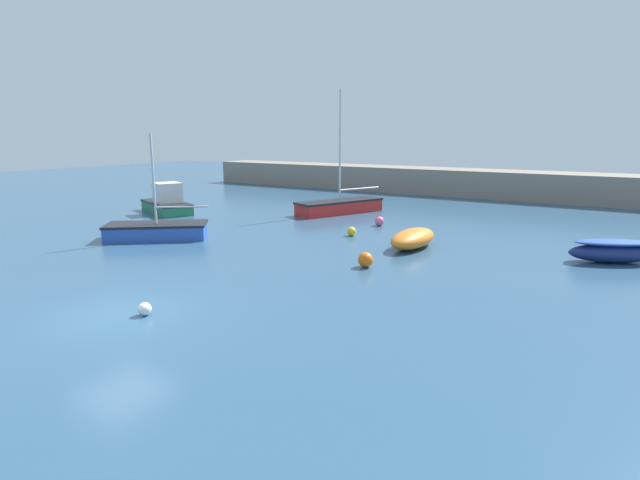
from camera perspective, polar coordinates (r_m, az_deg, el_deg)
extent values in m
cube|color=#2D5170|center=(15.48, -22.02, -8.24)|extent=(120.00, 120.00, 0.20)
cube|color=gray|center=(43.32, 15.84, 6.37)|extent=(49.38, 3.85, 2.15)
ellipsoid|color=orange|center=(22.78, 10.56, 0.18)|extent=(1.58, 3.47, 0.85)
cube|color=red|center=(32.24, 2.25, 3.73)|extent=(3.82, 6.06, 0.73)
cube|color=black|center=(32.18, 2.25, 4.48)|extent=(3.90, 6.18, 0.12)
cylinder|color=silver|center=(31.91, 2.30, 10.60)|extent=(0.13, 0.13, 6.98)
cylinder|color=silver|center=(33.12, 4.53, 5.87)|extent=(1.37, 3.08, 0.10)
ellipsoid|color=navy|center=(23.05, 30.48, -1.30)|extent=(3.57, 2.58, 0.75)
ellipsoid|color=#23479E|center=(22.97, 30.59, -0.26)|extent=(3.21, 2.32, 0.24)
cube|color=#287A4C|center=(33.99, -17.12, 3.51)|extent=(5.01, 3.56, 0.59)
cube|color=black|center=(33.95, -17.16, 4.10)|extent=(5.11, 3.63, 0.12)
cube|color=silver|center=(33.54, -17.04, 5.11)|extent=(2.03, 1.99, 1.38)
cube|color=#2D56B7|center=(25.62, -18.13, 0.86)|extent=(4.81, 4.37, 0.65)
cube|color=black|center=(25.55, -18.19, 1.70)|extent=(4.90, 4.46, 0.12)
cylinder|color=silver|center=(25.28, -18.51, 6.50)|extent=(0.11, 0.11, 4.42)
cylinder|color=silver|center=(25.20, -15.50, 3.67)|extent=(2.02, 1.65, 0.09)
sphere|color=white|center=(15.05, -19.40, -7.44)|extent=(0.38, 0.38, 0.38)
sphere|color=yellow|center=(25.09, 3.62, 0.99)|extent=(0.46, 0.46, 0.46)
sphere|color=orange|center=(19.23, 5.22, -2.27)|extent=(0.59, 0.59, 0.59)
sphere|color=#EA668C|center=(27.99, 6.80, 2.15)|extent=(0.52, 0.52, 0.52)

